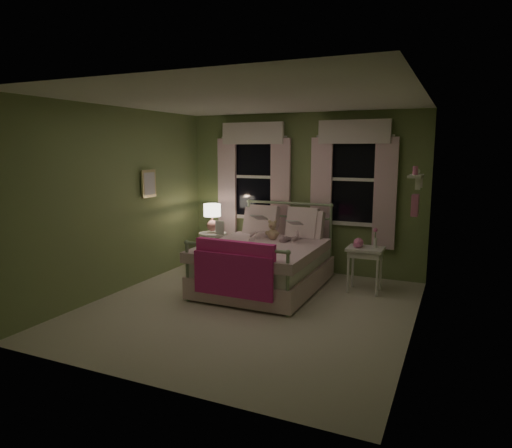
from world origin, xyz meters
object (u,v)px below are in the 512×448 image
at_px(teddy_bear, 273,232).
at_px(bed, 266,262).
at_px(child_right, 294,225).
at_px(nightstand_right, 365,254).
at_px(table_lamp, 212,215).
at_px(nightstand_left, 213,246).
at_px(child_left, 260,217).

bearing_deg(teddy_bear, bed, -90.00).
height_order(child_right, nightstand_right, child_right).
bearing_deg(table_lamp, nightstand_right, -2.57).
height_order(table_lamp, nightstand_right, table_lamp).
distance_m(teddy_bear, nightstand_left, 1.24).
bearing_deg(child_left, teddy_bear, 148.98).
relative_size(child_right, nightstand_right, 1.02).
bearing_deg(table_lamp, bed, -22.37).
distance_m(teddy_bear, table_lamp, 1.19).
distance_m(nightstand_left, nightstand_right, 2.54).
xyz_separation_m(child_left, table_lamp, (-0.88, 0.06, -0.02)).
relative_size(child_left, child_right, 1.25).
bearing_deg(child_left, nightstand_left, -5.19).
distance_m(child_right, nightstand_left, 1.52).
bearing_deg(child_left, bed, 122.07).
height_order(bed, nightstand_left, bed).
distance_m(nightstand_left, table_lamp, 0.54).
distance_m(child_left, nightstand_right, 1.71).
relative_size(table_lamp, nightstand_right, 0.71).
bearing_deg(nightstand_left, bed, -22.37).
bearing_deg(child_right, teddy_bear, 48.87).
bearing_deg(nightstand_right, table_lamp, 177.43).
relative_size(teddy_bear, nightstand_right, 0.47).
bearing_deg(child_right, nightstand_right, -163.62).
bearing_deg(bed, nightstand_right, 14.88).
xyz_separation_m(bed, nightstand_right, (1.37, 0.36, 0.17)).
xyz_separation_m(child_left, child_right, (0.56, 0.00, -0.08)).
bearing_deg(table_lamp, nightstand_left, 90.00).
distance_m(table_lamp, nightstand_right, 2.57).
bearing_deg(nightstand_left, nightstand_right, -2.57).
bearing_deg(bed, child_right, 56.40).
bearing_deg(nightstand_left, table_lamp, -90.00).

